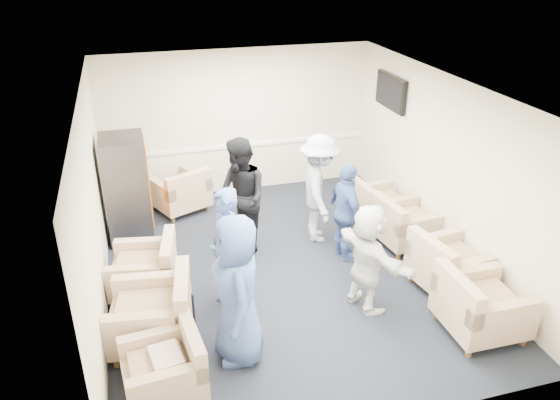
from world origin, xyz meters
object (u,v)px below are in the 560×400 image
object	(u,v)px
armchair_left_far	(148,270)
person_mid_left	(226,251)
armchair_left_mid	(157,315)
person_front_right	(368,258)
armchair_right_midfar	(403,225)
person_back_left	(241,198)
armchair_right_midnear	(447,267)
person_back_right	(319,189)
person_mid_right	(346,213)
armchair_right_near	(477,308)
armchair_corner	(181,193)
vending_machine	(127,188)
armchair_left_near	(168,370)
person_front_left	(237,290)
armchair_right_far	(378,207)

from	to	relation	value
armchair_left_far	person_mid_left	world-z (taller)	person_mid_left
armchair_left_mid	person_front_right	xyz separation A→B (m)	(2.68, -0.04, 0.37)
armchair_left_far	armchair_right_midfar	distance (m)	3.96
person_back_left	person_front_right	bearing A→B (deg)	20.85
armchair_right_midnear	person_back_right	distance (m)	2.28
person_mid_right	armchair_left_mid	bearing A→B (deg)	107.93
person_back_left	person_front_right	size ratio (longest dim) A/B	1.23
armchair_right_midnear	person_mid_right	bearing A→B (deg)	33.08
armchair_right_near	armchair_corner	bearing A→B (deg)	35.79
person_mid_left	person_front_right	distance (m)	1.81
armchair_right_near	person_mid_right	world-z (taller)	person_mid_right
armchair_right_near	person_back_right	size ratio (longest dim) A/B	0.53
person_mid_right	armchair_right_midnear	bearing A→B (deg)	-142.95
person_mid_left	person_back_left	xyz separation A→B (m)	(0.49, 1.33, 0.07)
armchair_left_mid	armchair_right_midnear	bearing A→B (deg)	98.42
armchair_left_mid	armchair_right_midnear	distance (m)	3.92
vending_machine	armchair_left_near	bearing A→B (deg)	-86.12
armchair_right_midnear	person_front_left	bearing A→B (deg)	91.34
armchair_corner	person_front_right	distance (m)	4.05
person_front_right	armchair_right_midnear	bearing A→B (deg)	-102.94
person_mid_left	person_back_left	world-z (taller)	person_back_left
armchair_right_midfar	person_back_right	world-z (taller)	person_back_right
armchair_corner	person_back_right	xyz separation A→B (m)	(2.01, -1.60, 0.53)
armchair_right_near	armchair_left_far	bearing A→B (deg)	62.89
person_front_left	person_front_right	distance (m)	1.86
armchair_left_far	person_back_right	bearing A→B (deg)	115.75
armchair_right_far	person_back_right	world-z (taller)	person_back_right
armchair_left_near	armchair_corner	xyz separation A→B (m)	(0.64, 4.36, 0.03)
armchair_left_far	person_front_left	bearing A→B (deg)	40.11
armchair_right_near	person_mid_left	distance (m)	3.18
armchair_left_near	armchair_right_far	bearing A→B (deg)	121.98
armchair_right_midnear	armchair_right_midfar	size ratio (longest dim) A/B	1.08
armchair_right_midnear	person_mid_right	size ratio (longest dim) A/B	0.67
armchair_left_far	person_mid_right	xyz separation A→B (m)	(2.92, 0.10, 0.43)
person_mid_left	armchair_left_near	bearing A→B (deg)	-43.63
armchair_corner	person_mid_left	world-z (taller)	person_mid_left
armchair_corner	person_mid_right	xyz separation A→B (m)	(2.20, -2.28, 0.42)
armchair_left_mid	person_back_left	world-z (taller)	person_back_left
armchair_left_mid	armchair_right_near	xyz separation A→B (m)	(3.78, -0.90, -0.01)
armchair_right_midfar	person_front_right	distance (m)	1.86
armchair_right_midnear	armchair_corner	bearing A→B (deg)	34.79
person_front_left	person_mid_right	world-z (taller)	person_front_left
person_mid_left	person_front_left	bearing A→B (deg)	-13.35
armchair_left_mid	person_front_right	distance (m)	2.71
armchair_left_far	armchair_right_near	size ratio (longest dim) A/B	1.07
armchair_left_far	armchair_left_mid	bearing A→B (deg)	11.84
armchair_left_near	person_front_right	distance (m)	2.80
armchair_right_near	armchair_corner	distance (m)	5.35
person_mid_left	person_back_right	xyz separation A→B (m)	(1.75, 1.40, 0.03)
armchair_right_midfar	person_front_left	world-z (taller)	person_front_left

